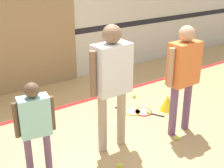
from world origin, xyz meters
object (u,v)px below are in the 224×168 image
person_instructor (112,75)px  person_student_left (35,121)px  person_student_right (184,69)px  tennis_ball_near_instructor (120,165)px  tennis_ball_stray_left (177,138)px  racket_spare_on_floor (132,111)px  tennis_ball_stray_right (134,96)px  racket_second_spare (144,112)px  training_cone (167,103)px  tennis_ball_by_spare_racket (148,112)px

person_instructor → person_student_left: person_instructor is taller
person_student_right → tennis_ball_near_instructor: bearing=7.5°
person_instructor → tennis_ball_stray_left: size_ratio=26.37×
person_student_left → racket_spare_on_floor: 2.23m
person_student_right → person_instructor: bearing=-14.4°
person_student_left → tennis_ball_stray_left: person_student_left is taller
tennis_ball_stray_right → person_student_right: bearing=-98.6°
person_student_left → person_student_right: 2.19m
racket_second_spare → training_cone: (0.39, -0.15, 0.13)m
training_cone → person_instructor: bearing=-165.0°
person_student_left → tennis_ball_stray_left: bearing=-0.7°
training_cone → racket_spare_on_floor: bearing=152.4°
tennis_ball_near_instructor → tennis_ball_stray_right: (1.48, 1.57, 0.00)m
person_student_right → tennis_ball_near_instructor: 1.62m
person_student_left → training_cone: bearing=19.2°
person_student_right → tennis_ball_stray_right: bearing=-100.9°
tennis_ball_stray_left → racket_spare_on_floor: bearing=89.6°
person_student_right → tennis_ball_by_spare_racket: size_ratio=24.84×
person_student_right → training_cone: (0.35, 0.62, -0.87)m
person_student_right → racket_second_spare: size_ratio=3.01×
tennis_ball_near_instructor → person_student_right: bearing=9.9°
person_student_left → racket_spare_on_floor: size_ratio=2.42×
racket_spare_on_floor → tennis_ball_near_instructor: 1.56m
person_instructor → tennis_ball_stray_left: 1.42m
racket_spare_on_floor → racket_second_spare: size_ratio=0.94×
tennis_ball_by_spare_racket → training_cone: training_cone is taller
person_instructor → person_student_right: 1.11m
person_instructor → tennis_ball_stray_right: 1.99m
racket_spare_on_floor → racket_second_spare: 0.21m
person_instructor → person_student_left: (-1.09, -0.03, -0.31)m
training_cone → racket_second_spare: bearing=159.2°
racket_spare_on_floor → training_cone: (0.55, -0.29, 0.13)m
tennis_ball_near_instructor → training_cone: training_cone is taller
person_instructor → tennis_ball_stray_right: size_ratio=26.37×
person_student_left → racket_spare_on_floor: (1.98, 0.70, -0.76)m
tennis_ball_near_instructor → tennis_ball_stray_right: 2.15m
person_student_right → tennis_ball_stray_left: (-0.20, -0.17, -0.98)m
tennis_ball_stray_left → tennis_ball_stray_right: same height
tennis_ball_stray_left → racket_second_spare: bearing=80.1°
racket_spare_on_floor → tennis_ball_stray_left: bearing=152.5°
racket_spare_on_floor → tennis_ball_stray_left: (-0.01, -1.07, 0.02)m
racket_second_spare → tennis_ball_by_spare_racket: bearing=-7.1°
tennis_ball_by_spare_racket → person_instructor: bearing=-156.4°
racket_second_spare → person_student_left: bearing=-103.1°
tennis_ball_near_instructor → tennis_ball_by_spare_racket: bearing=36.1°
tennis_ball_stray_right → training_cone: training_cone is taller
racket_second_spare → tennis_ball_by_spare_racket: size_ratio=8.25×
person_student_right → tennis_ball_stray_left: person_student_right is taller
tennis_ball_stray_left → tennis_ball_stray_right: (0.40, 1.51, 0.00)m
person_instructor → racket_spare_on_floor: 1.54m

